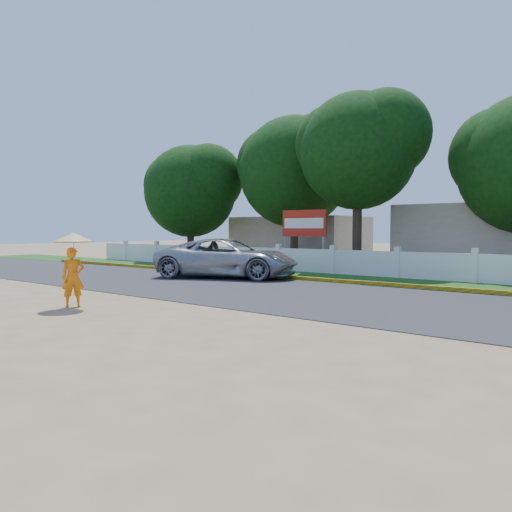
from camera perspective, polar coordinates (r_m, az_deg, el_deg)
The scene contains 10 objects.
ground at distance 11.77m, azimuth -6.15°, elevation -6.74°, with size 120.00×120.00×0.00m, color #9E8460.
road at distance 15.25m, azimuth 5.91°, elevation -4.45°, with size 60.00×7.00×0.02m, color #38383A.
grass_verge at distance 19.84m, azimuth 14.18°, elevation -2.77°, with size 60.00×3.50×0.03m, color #2D601E.
curb at distance 18.31m, azimuth 11.97°, elevation -3.02°, with size 40.00×0.18×0.16m, color yellow.
fence at distance 21.12m, azimuth 15.84°, elevation -0.99°, with size 40.00×0.10×1.10m, color silver.
building_far at distance 32.74m, azimuth 5.01°, elevation 2.01°, with size 8.00×5.00×2.80m, color #B7AD99.
vehicle at distance 20.63m, azimuth -3.29°, elevation -0.25°, with size 2.69×5.83×1.62m, color #9A9CA1.
monk_with_parasol at distance 13.61m, azimuth -20.17°, elevation -0.28°, with size 1.05×1.05×1.92m.
billboard at distance 24.52m, azimuth 5.52°, elevation 3.38°, with size 2.50×0.13×2.95m.
tree_row at distance 23.37m, azimuth 23.54°, elevation 10.07°, with size 39.36×8.02×8.42m.
Camera 1 is at (8.20, -8.20, 2.00)m, focal length 35.00 mm.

